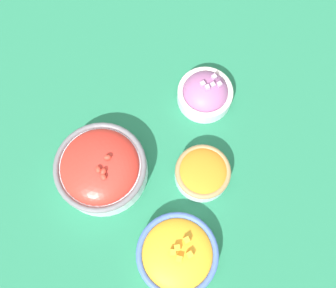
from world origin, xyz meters
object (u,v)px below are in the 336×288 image
bowl_carrots (203,173)px  bowl_squash (177,254)px  bowl_red_onion (205,93)px  bowl_cherry_tomatoes (101,168)px

bowl_carrots → bowl_squash: bearing=-174.8°
bowl_red_onion → bowl_carrots: bearing=-160.1°
bowl_red_onion → bowl_carrots: size_ratio=1.08×
bowl_red_onion → bowl_squash: size_ratio=0.77×
bowl_squash → bowl_carrots: size_ratio=1.39×
bowl_red_onion → bowl_squash: bearing=-167.2°
bowl_cherry_tomatoes → bowl_red_onion: bearing=-28.2°
bowl_squash → bowl_carrots: 0.17m
bowl_red_onion → bowl_cherry_tomatoes: bearing=151.8°
bowl_squash → bowl_carrots: (0.17, 0.02, 0.00)m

